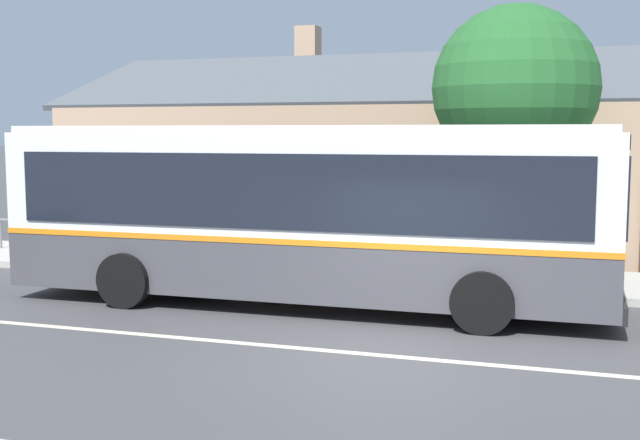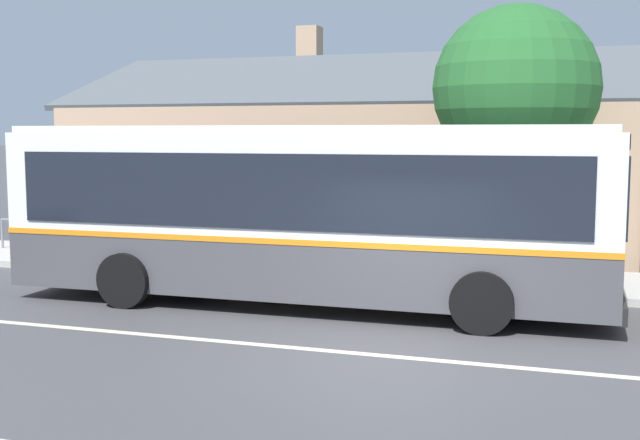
% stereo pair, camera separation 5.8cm
% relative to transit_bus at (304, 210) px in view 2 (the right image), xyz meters
% --- Properties ---
extents(ground_plane, '(300.00, 300.00, 0.00)m').
position_rel_transit_bus_xyz_m(ground_plane, '(2.23, -2.90, -1.75)').
color(ground_plane, '#424244').
extents(sidewalk_far, '(60.00, 3.00, 0.15)m').
position_rel_transit_bus_xyz_m(sidewalk_far, '(2.23, 3.10, -1.68)').
color(sidewalk_far, '#ADAAA3').
rests_on(sidewalk_far, ground).
extents(lane_divider_stripe, '(60.00, 0.16, 0.01)m').
position_rel_transit_bus_xyz_m(lane_divider_stripe, '(2.23, -2.90, -1.75)').
color(lane_divider_stripe, beige).
rests_on(lane_divider_stripe, ground).
extents(community_building, '(25.06, 10.10, 6.57)m').
position_rel_transit_bus_xyz_m(community_building, '(2.91, 10.41, 0.28)').
color(community_building, tan).
rests_on(community_building, ground).
extents(transit_bus, '(10.99, 2.86, 3.27)m').
position_rel_transit_bus_xyz_m(transit_bus, '(0.00, 0.00, 0.00)').
color(transit_bus, '#47474C').
rests_on(transit_bus, ground).
extents(bench_by_building, '(1.66, 0.51, 0.94)m').
position_rel_transit_bus_xyz_m(bench_by_building, '(-5.30, 2.48, -1.19)').
color(bench_by_building, '#4C4C4C').
rests_on(bench_by_building, sidewalk_far).
extents(street_tree_primary, '(3.50, 3.50, 5.84)m').
position_rel_transit_bus_xyz_m(street_tree_primary, '(3.39, 3.85, 2.31)').
color(street_tree_primary, '#4C3828').
rests_on(street_tree_primary, ground).
extents(bike_rack, '(1.16, 0.06, 0.78)m').
position_rel_transit_bus_xyz_m(bike_rack, '(-9.00, 3.39, -1.07)').
color(bike_rack, slate).
rests_on(bike_rack, sidewalk_far).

